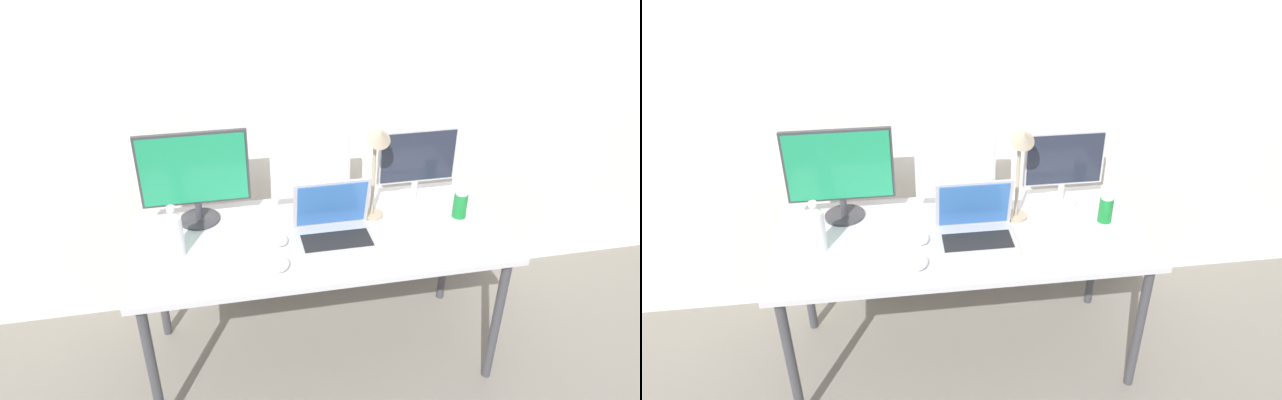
% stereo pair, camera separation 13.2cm
% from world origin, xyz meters
% --- Properties ---
extents(ground_plane, '(16.00, 16.00, 0.00)m').
position_xyz_m(ground_plane, '(0.00, 0.00, 0.00)').
color(ground_plane, gray).
extents(wall_back, '(7.00, 0.08, 2.60)m').
position_xyz_m(wall_back, '(0.00, 0.59, 1.30)').
color(wall_back, silver).
rests_on(wall_back, ground).
extents(work_desk, '(1.68, 0.73, 0.74)m').
position_xyz_m(work_desk, '(0.00, 0.00, 0.68)').
color(work_desk, '#424247').
rests_on(work_desk, ground).
extents(monitor_left, '(0.50, 0.19, 0.45)m').
position_xyz_m(monitor_left, '(-0.54, 0.23, 0.99)').
color(monitor_left, '#38383D').
rests_on(monitor_left, work_desk).
extents(monitor_center, '(0.38, 0.18, 0.40)m').
position_xyz_m(monitor_center, '(0.00, 0.23, 0.95)').
color(monitor_center, silver).
rests_on(monitor_center, work_desk).
extents(monitor_right, '(0.40, 0.17, 0.38)m').
position_xyz_m(monitor_right, '(0.53, 0.23, 0.95)').
color(monitor_right, silver).
rests_on(monitor_right, work_desk).
extents(laptop_silver, '(0.35, 0.26, 0.27)m').
position_xyz_m(laptop_silver, '(0.06, -0.04, 0.80)').
color(laptop_silver, '#B7B7BC').
rests_on(laptop_silver, work_desk).
extents(keyboard_main, '(0.42, 0.16, 0.02)m').
position_xyz_m(keyboard_main, '(0.53, -0.14, 0.75)').
color(keyboard_main, white).
rests_on(keyboard_main, work_desk).
extents(mouse_by_keyboard, '(0.07, 0.10, 0.03)m').
position_xyz_m(mouse_by_keyboard, '(-0.19, -0.03, 0.76)').
color(mouse_by_keyboard, silver).
rests_on(mouse_by_keyboard, work_desk).
extents(mouse_by_laptop, '(0.09, 0.11, 0.04)m').
position_xyz_m(mouse_by_laptop, '(-0.21, -0.22, 0.76)').
color(mouse_by_laptop, silver).
rests_on(mouse_by_laptop, work_desk).
extents(water_bottle, '(0.08, 0.08, 0.24)m').
position_xyz_m(water_bottle, '(-0.64, -0.03, 0.85)').
color(water_bottle, silver).
rests_on(water_bottle, work_desk).
extents(soda_can_near_keyboard, '(0.07, 0.07, 0.13)m').
position_xyz_m(soda_can_near_keyboard, '(0.68, 0.02, 0.80)').
color(soda_can_near_keyboard, '#197F33').
rests_on(soda_can_near_keyboard, work_desk).
extents(desk_lamp, '(0.11, 0.18, 0.50)m').
position_xyz_m(desk_lamp, '(0.27, 0.07, 1.08)').
color(desk_lamp, tan).
rests_on(desk_lamp, work_desk).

